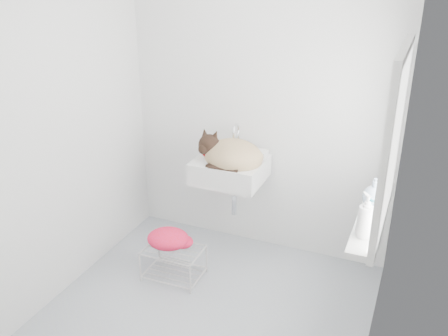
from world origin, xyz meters
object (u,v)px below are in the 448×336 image
at_px(wire_rack, 174,260).
at_px(bottle_b, 367,225).
at_px(bottle_a, 363,236).
at_px(cat, 230,156).
at_px(sink, 230,159).
at_px(bottle_c, 373,206).

distance_m(wire_rack, bottle_b, 1.58).
bearing_deg(wire_rack, bottle_a, -10.65).
distance_m(cat, bottle_a, 1.36).
relative_size(cat, wire_rack, 1.27).
relative_size(cat, bottle_a, 2.42).
distance_m(sink, bottle_c, 1.20).
relative_size(wire_rack, bottle_a, 1.90).
relative_size(sink, bottle_c, 2.78).
xyz_separation_m(sink, bottle_b, (1.15, -0.64, 0.00)).
xyz_separation_m(cat, wire_rack, (-0.27, -0.49, -0.74)).
xyz_separation_m(wire_rack, bottle_a, (1.41, -0.26, 0.70)).
relative_size(bottle_a, bottle_b, 1.24).
bearing_deg(bottle_a, bottle_c, 90.00).
bearing_deg(sink, bottle_a, -34.02).
bearing_deg(sink, bottle_c, -17.85).
bearing_deg(cat, bottle_a, -20.57).
height_order(bottle_b, bottle_c, bottle_c).
height_order(sink, bottle_c, sink).
height_order(cat, bottle_b, cat).
bearing_deg(bottle_a, sink, 145.98).
height_order(sink, bottle_b, sink).
relative_size(cat, bottle_b, 3.00).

